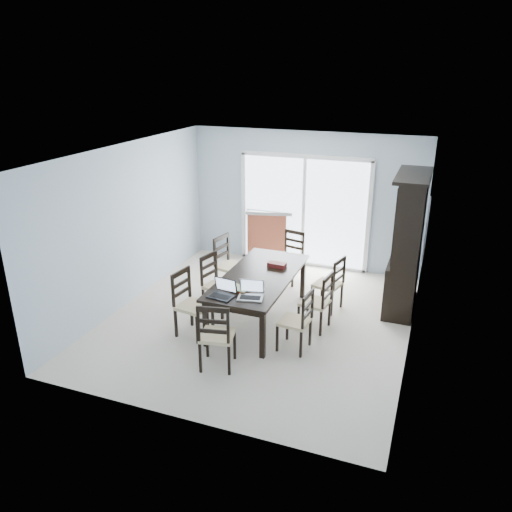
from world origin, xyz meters
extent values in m
plane|color=beige|center=(0.00, 0.00, 0.00)|extent=(5.00, 5.00, 0.00)
plane|color=white|center=(0.00, 0.00, 2.60)|extent=(5.00, 5.00, 0.00)
cube|color=#A8BAC9|center=(0.00, 2.50, 1.30)|extent=(4.50, 0.02, 2.60)
cube|color=#A8BAC9|center=(-2.25, 0.00, 1.30)|extent=(0.02, 5.00, 2.60)
cube|color=#A8BAC9|center=(2.25, 0.00, 1.30)|extent=(0.02, 5.00, 2.60)
cube|color=gray|center=(0.00, 3.50, -0.05)|extent=(4.50, 2.00, 0.10)
cube|color=#99999E|center=(0.00, 4.50, 0.55)|extent=(4.50, 0.06, 1.10)
cube|color=black|center=(0.00, 0.00, 0.73)|extent=(1.00, 2.20, 0.04)
cube|color=black|center=(0.00, 0.00, 0.67)|extent=(0.88, 2.08, 0.10)
cube|color=black|center=(-0.42, -1.00, 0.34)|extent=(0.07, 0.07, 0.69)
cube|color=black|center=(0.42, -1.00, 0.34)|extent=(0.07, 0.07, 0.69)
cube|color=black|center=(-0.42, 1.00, 0.34)|extent=(0.07, 0.07, 0.69)
cube|color=black|center=(0.42, 1.00, 0.34)|extent=(0.07, 0.07, 0.69)
cube|color=black|center=(2.01, 1.25, 0.42)|extent=(0.45, 1.30, 0.85)
cube|color=black|center=(2.04, 1.25, 1.50)|extent=(0.38, 1.30, 1.30)
cube|color=black|center=(2.01, 1.25, 2.17)|extent=(0.50, 1.38, 0.05)
cube|color=black|center=(1.84, 0.83, 1.50)|extent=(0.02, 0.36, 1.18)
cube|color=black|center=(1.84, 1.25, 1.50)|extent=(0.02, 0.36, 1.18)
cube|color=black|center=(1.84, 1.67, 1.50)|extent=(0.02, 0.36, 1.18)
cube|color=silver|center=(0.00, 2.48, 1.05)|extent=(2.40, 0.02, 2.10)
cube|color=white|center=(0.00, 2.46, 2.14)|extent=(2.52, 0.05, 0.08)
cube|color=white|center=(0.00, 2.46, 1.05)|extent=(0.06, 0.05, 2.10)
cube|color=white|center=(0.00, 2.46, 0.03)|extent=(2.52, 0.05, 0.05)
cube|color=black|center=(-0.89, -0.55, 0.22)|extent=(0.04, 0.04, 0.43)
cube|color=black|center=(-0.94, -0.92, 0.22)|extent=(0.04, 0.04, 0.43)
cube|color=black|center=(-0.51, -0.60, 0.22)|extent=(0.04, 0.04, 0.43)
cube|color=black|center=(-0.57, -0.98, 0.22)|extent=(0.04, 0.04, 0.43)
cube|color=beige|center=(-0.73, -0.76, 0.46)|extent=(0.48, 0.48, 0.05)
cube|color=black|center=(-0.82, 0.25, 0.21)|extent=(0.04, 0.04, 0.42)
cube|color=black|center=(-0.90, -0.11, 0.21)|extent=(0.04, 0.04, 0.42)
cube|color=black|center=(-0.46, 0.17, 0.21)|extent=(0.04, 0.04, 0.42)
cube|color=black|center=(-0.54, -0.19, 0.21)|extent=(0.04, 0.04, 0.42)
cube|color=beige|center=(-0.68, 0.03, 0.44)|extent=(0.49, 0.49, 0.05)
cube|color=black|center=(-0.94, 1.02, 0.22)|extent=(0.04, 0.04, 0.44)
cube|color=black|center=(-1.02, 0.63, 0.22)|extent=(0.04, 0.04, 0.44)
cube|color=black|center=(-0.56, 0.94, 0.22)|extent=(0.04, 0.04, 0.44)
cube|color=black|center=(-0.64, 0.55, 0.22)|extent=(0.04, 0.04, 0.44)
cube|color=beige|center=(-0.79, 0.79, 0.47)|extent=(0.51, 0.51, 0.05)
cube|color=black|center=(0.90, -0.82, 0.20)|extent=(0.04, 0.04, 0.40)
cube|color=black|center=(0.94, -0.47, 0.20)|extent=(0.04, 0.04, 0.40)
cube|color=black|center=(0.56, -0.78, 0.20)|extent=(0.04, 0.04, 0.40)
cube|color=black|center=(0.59, -0.43, 0.20)|extent=(0.04, 0.04, 0.40)
cube|color=beige|center=(0.75, -0.62, 0.42)|extent=(0.43, 0.43, 0.05)
cube|color=black|center=(1.02, -0.16, 0.20)|extent=(0.04, 0.04, 0.40)
cube|color=black|center=(1.07, 0.19, 0.20)|extent=(0.04, 0.04, 0.40)
cube|color=black|center=(0.67, -0.11, 0.20)|extent=(0.04, 0.04, 0.40)
cube|color=black|center=(0.72, 0.24, 0.20)|extent=(0.04, 0.04, 0.40)
cube|color=beige|center=(0.87, 0.04, 0.42)|extent=(0.44, 0.44, 0.05)
cube|color=black|center=(1.03, 0.52, 0.20)|extent=(0.04, 0.04, 0.40)
cube|color=black|center=(1.12, 0.86, 0.20)|extent=(0.04, 0.04, 0.40)
cube|color=black|center=(0.68, 0.60, 0.20)|extent=(0.04, 0.04, 0.40)
cube|color=black|center=(0.77, 0.95, 0.20)|extent=(0.04, 0.04, 0.40)
cube|color=beige|center=(0.90, 0.73, 0.43)|extent=(0.48, 0.48, 0.05)
cube|color=black|center=(-0.21, -1.61, 0.21)|extent=(0.04, 0.04, 0.43)
cube|color=black|center=(0.16, -1.53, 0.21)|extent=(0.04, 0.04, 0.43)
cube|color=black|center=(-0.29, -1.24, 0.21)|extent=(0.04, 0.04, 0.43)
cube|color=black|center=(0.08, -1.16, 0.21)|extent=(0.04, 0.04, 0.43)
cube|color=beige|center=(-0.06, -1.39, 0.45)|extent=(0.49, 0.49, 0.05)
cube|color=black|center=(0.22, 1.70, 0.20)|extent=(0.04, 0.04, 0.41)
cube|color=black|center=(-0.14, 1.78, 0.20)|extent=(0.04, 0.04, 0.41)
cube|color=black|center=(0.14, 1.35, 0.20)|extent=(0.04, 0.04, 0.41)
cube|color=black|center=(-0.22, 1.43, 0.20)|extent=(0.04, 0.04, 0.41)
cube|color=beige|center=(0.00, 1.57, 0.43)|extent=(0.48, 0.48, 0.05)
cube|color=black|center=(-0.23, -0.89, 0.76)|extent=(0.37, 0.28, 0.02)
cube|color=silver|center=(-0.23, -0.89, 0.88)|extent=(0.30, 0.08, 0.18)
cube|color=#B0B0B2|center=(0.17, -0.79, 0.76)|extent=(0.38, 0.30, 0.02)
cube|color=silver|center=(0.17, -0.79, 0.88)|extent=(0.30, 0.10, 0.18)
cube|color=maroon|center=(-0.07, -0.61, 0.76)|extent=(0.28, 0.25, 0.03)
cube|color=gold|center=(-0.06, -0.61, 0.79)|extent=(0.29, 0.24, 0.01)
cube|color=black|center=(-0.12, -1.00, 0.76)|extent=(0.12, 0.10, 0.01)
cube|color=#531017|center=(0.15, 0.40, 0.79)|extent=(0.30, 0.17, 0.07)
cube|color=maroon|center=(-0.36, 3.35, 0.48)|extent=(2.27, 2.12, 0.96)
cube|color=gray|center=(-0.36, 3.35, 0.99)|extent=(2.34, 2.18, 0.06)
camera|label=1|loc=(2.39, -6.49, 3.73)|focal=35.00mm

